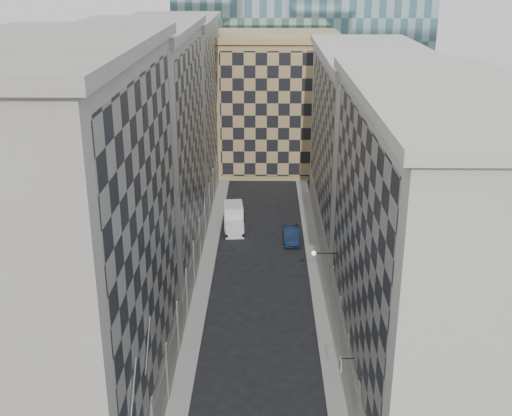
# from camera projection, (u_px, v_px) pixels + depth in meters

# --- Properties ---
(sidewalk_west) EXTENTS (1.50, 100.00, 0.15)m
(sidewalk_west) POSITION_uv_depth(u_px,v_px,m) (202.00, 286.00, 57.88)
(sidewalk_west) COLOR gray
(sidewalk_west) RESTS_ON ground
(sidewalk_east) EXTENTS (1.50, 100.00, 0.15)m
(sidewalk_east) POSITION_uv_depth(u_px,v_px,m) (319.00, 287.00, 57.72)
(sidewalk_east) COLOR gray
(sidewalk_east) RESTS_ON ground
(bldg_left_a) EXTENTS (10.80, 22.80, 23.70)m
(bldg_left_a) POSITION_uv_depth(u_px,v_px,m) (65.00, 257.00, 36.05)
(bldg_left_a) COLOR gray
(bldg_left_a) RESTS_ON ground
(bldg_left_b) EXTENTS (10.80, 22.80, 22.70)m
(bldg_left_b) POSITION_uv_depth(u_px,v_px,m) (139.00, 157.00, 56.82)
(bldg_left_b) COLOR #9A978F
(bldg_left_b) RESTS_ON ground
(bldg_left_c) EXTENTS (10.80, 22.80, 21.70)m
(bldg_left_c) POSITION_uv_depth(u_px,v_px,m) (173.00, 111.00, 77.59)
(bldg_left_c) COLOR gray
(bldg_left_c) RESTS_ON ground
(bldg_right_a) EXTENTS (10.80, 26.80, 20.70)m
(bldg_right_a) POSITION_uv_depth(u_px,v_px,m) (433.00, 254.00, 40.00)
(bldg_right_a) COLOR #B6B2A7
(bldg_right_a) RESTS_ON ground
(bldg_right_b) EXTENTS (10.80, 28.80, 19.70)m
(bldg_right_b) POSITION_uv_depth(u_px,v_px,m) (368.00, 148.00, 65.44)
(bldg_right_b) COLOR #B6B2A7
(bldg_right_b) RESTS_ON ground
(tan_block) EXTENTS (16.80, 14.80, 18.80)m
(tan_block) POSITION_uv_depth(u_px,v_px,m) (277.00, 102.00, 89.95)
(tan_block) COLOR tan
(tan_block) RESTS_ON ground
(flagpoles_left) EXTENTS (0.10, 6.33, 2.33)m
(flagpoles_left) POSITION_uv_depth(u_px,v_px,m) (141.00, 367.00, 32.64)
(flagpoles_left) COLOR gray
(flagpoles_left) RESTS_ON ground
(bracket_lamp) EXTENTS (1.98, 0.36, 0.36)m
(bracket_lamp) POSITION_uv_depth(u_px,v_px,m) (316.00, 253.00, 49.97)
(bracket_lamp) COLOR black
(bracket_lamp) RESTS_ON ground
(box_truck) EXTENTS (2.51, 5.19, 2.75)m
(box_truck) POSITION_uv_depth(u_px,v_px,m) (234.00, 219.00, 70.26)
(box_truck) COLOR white
(box_truck) RESTS_ON ground
(dark_car) EXTENTS (1.62, 4.62, 1.52)m
(dark_car) POSITION_uv_depth(u_px,v_px,m) (291.00, 235.00, 67.35)
(dark_car) COLOR #10213E
(dark_car) RESTS_ON ground
(shop_sign) EXTENTS (0.92, 0.73, 0.81)m
(shop_sign) POSITION_uv_depth(u_px,v_px,m) (341.00, 364.00, 40.11)
(shop_sign) COLOR black
(shop_sign) RESTS_ON ground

